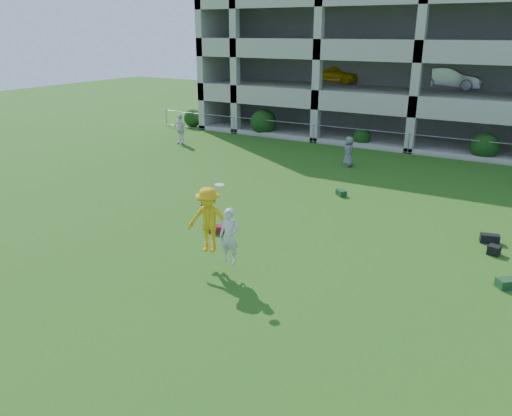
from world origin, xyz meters
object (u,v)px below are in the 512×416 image
Objects in this scene: bystander_b at (180,129)px; frisbee_contest at (212,222)px; crate_d at (494,250)px; parking_garage at (448,42)px; bystander_c at (349,152)px.

bystander_b is 0.83× the size of frisbee_contest.
frisbee_contest is at bearing -39.93° from bystander_b.
crate_d is 22.88m from parking_garage.
bystander_c is 11.38m from crate_d.
parking_garage is (-5.94, 21.31, 5.86)m from crate_d.
parking_garage is at bearing 87.22° from frisbee_contest.
parking_garage reaches higher than crate_d.
bystander_c is at bearing 9.07° from bystander_b.
frisbee_contest reaches higher than crate_d.
bystander_b is 17.84m from frisbee_contest.
frisbee_contest reaches higher than bystander_c.
frisbee_contest is (0.70, -13.46, 0.68)m from bystander_c.
crate_d is (19.02, -8.07, -0.80)m from bystander_b.
bystander_c is at bearing -98.61° from parking_garage.
bystander_b is 20.68m from crate_d.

